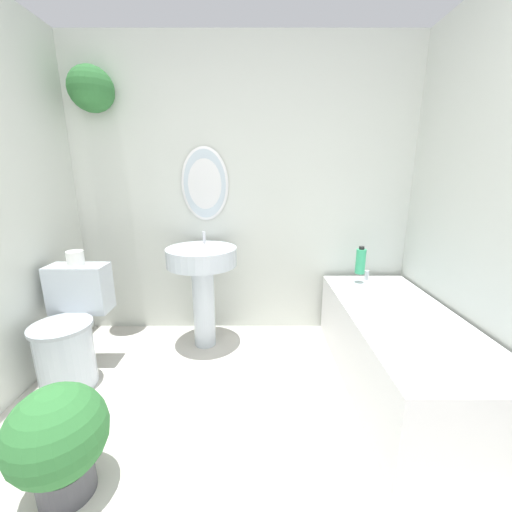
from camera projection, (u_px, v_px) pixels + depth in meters
name	position (u px, v px, depth m)	size (l,w,h in m)	color
wall_back	(231.00, 186.00, 2.60)	(2.90, 0.32, 2.40)	silver
toilet	(69.00, 333.00, 2.08)	(0.40, 0.54, 0.75)	silver
pedestal_sink	(201.00, 273.00, 2.44)	(0.54, 0.54, 0.92)	silver
bathtub	(397.00, 348.00, 2.04)	(0.68, 1.55, 0.58)	silver
shampoo_bottle	(359.00, 261.00, 2.51)	(0.08, 0.08, 0.22)	#38B275
potted_plant	(57.00, 439.00, 1.31)	(0.40, 0.40, 0.52)	#47474C
toilet_paper_roll	(74.00, 258.00, 2.13)	(0.11, 0.11, 0.10)	white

